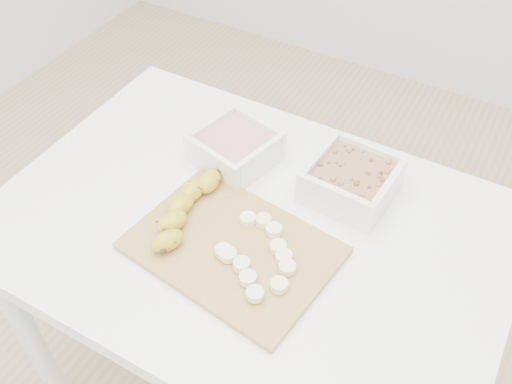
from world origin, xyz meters
The scene contains 6 objects.
table centered at (0.00, 0.00, 0.65)m, with size 1.00×0.70×0.75m.
bowl_yogurt centered at (-0.12, 0.14, 0.79)m, with size 0.19×0.19×0.07m.
bowl_granola centered at (0.14, 0.17, 0.79)m, with size 0.18×0.18×0.08m.
cutting_board centered at (0.01, -0.07, 0.76)m, with size 0.37×0.26×0.01m, color #AD7844.
banana centered at (-0.11, -0.06, 0.78)m, with size 0.06×0.22×0.04m, color #B8961A, non-canonical shape.
banana_slices centered at (0.07, -0.08, 0.77)m, with size 0.16×0.19×0.02m.
Camera 1 is at (0.38, -0.64, 1.59)m, focal length 40.00 mm.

